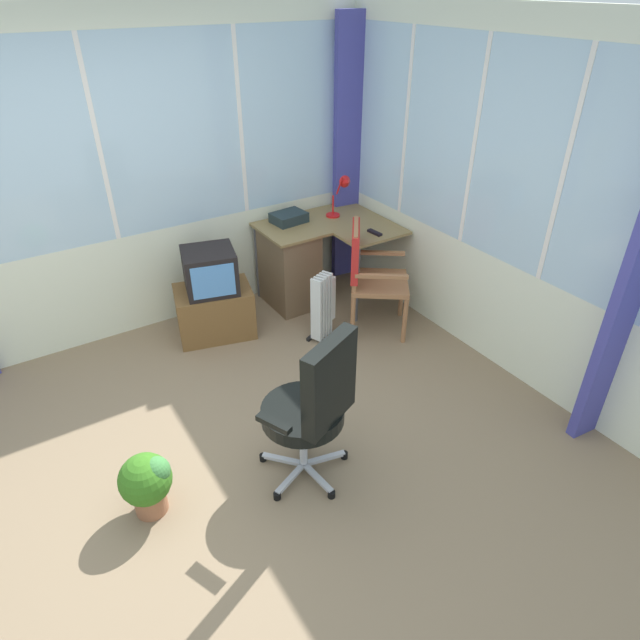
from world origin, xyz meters
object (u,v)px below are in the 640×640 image
(office_chair, at_px, (314,403))
(potted_plant, at_px, (147,481))
(tv_remote, at_px, (375,233))
(space_heater, at_px, (323,306))
(desk_lamp, at_px, (343,190))
(tv_on_stand, at_px, (213,298))
(paper_tray, at_px, (289,218))
(desk, at_px, (294,263))
(wooden_armchair, at_px, (365,266))

(office_chair, distance_m, potted_plant, 1.05)
(tv_remote, bearing_deg, space_heater, -171.29)
(desk_lamp, height_order, potted_plant, desk_lamp)
(desk_lamp, distance_m, tv_on_stand, 1.55)
(tv_on_stand, bearing_deg, desk_lamp, 4.02)
(paper_tray, distance_m, office_chair, 2.34)
(desk, relative_size, tv_on_stand, 1.43)
(wooden_armchair, height_order, tv_on_stand, wooden_armchair)
(wooden_armchair, relative_size, tv_on_stand, 1.22)
(tv_remote, height_order, wooden_armchair, wooden_armchair)
(tv_remote, relative_size, space_heater, 0.25)
(paper_tray, distance_m, potted_plant, 2.74)
(tv_remote, relative_size, wooden_armchair, 0.15)
(wooden_armchair, xyz_separation_m, potted_plant, (-2.23, -0.94, -0.37))
(paper_tray, distance_m, wooden_armchair, 0.92)
(wooden_armchair, xyz_separation_m, office_chair, (-1.28, -1.23, -0.01))
(desk, xyz_separation_m, space_heater, (-0.10, -0.67, -0.10))
(tv_remote, relative_size, office_chair, 0.14)
(office_chair, xyz_separation_m, space_heater, (0.90, 1.29, -0.29))
(desk_lamp, relative_size, space_heater, 0.64)
(desk_lamp, distance_m, paper_tray, 0.56)
(desk, xyz_separation_m, office_chair, (-1.00, -1.96, 0.19))
(space_heater, bearing_deg, office_chair, -124.89)
(desk_lamp, height_order, office_chair, desk_lamp)
(tv_on_stand, xyz_separation_m, potted_plant, (-1.08, -1.56, -0.11))
(space_heater, relative_size, potted_plant, 1.49)
(paper_tray, relative_size, office_chair, 0.28)
(wooden_armchair, relative_size, potted_plant, 2.37)
(paper_tray, bearing_deg, potted_plant, -137.72)
(office_chair, height_order, space_heater, office_chair)
(tv_remote, distance_m, office_chair, 2.13)
(desk, bearing_deg, space_heater, -98.50)
(desk_lamp, xyz_separation_m, wooden_armchair, (-0.25, -0.71, -0.41))
(desk_lamp, distance_m, space_heater, 1.16)
(tv_on_stand, bearing_deg, wooden_armchair, -28.22)
(paper_tray, distance_m, tv_on_stand, 1.04)
(desk_lamp, height_order, space_heater, desk_lamp)
(office_chair, relative_size, potted_plant, 2.60)
(desk, xyz_separation_m, tv_remote, (0.54, -0.50, 0.36))
(tv_remote, bearing_deg, tv_on_stand, 158.48)
(potted_plant, bearing_deg, paper_tray, 42.28)
(wooden_armchair, distance_m, office_chair, 1.78)
(desk, relative_size, office_chair, 1.07)
(desk_lamp, relative_size, office_chair, 0.37)
(paper_tray, relative_size, tv_on_stand, 0.38)
(paper_tray, bearing_deg, wooden_armchair, -74.11)
(desk_lamp, relative_size, paper_tray, 1.30)
(wooden_armchair, bearing_deg, paper_tray, 105.89)
(desk_lamp, xyz_separation_m, space_heater, (-0.64, -0.66, -0.71))
(paper_tray, distance_m, space_heater, 0.96)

